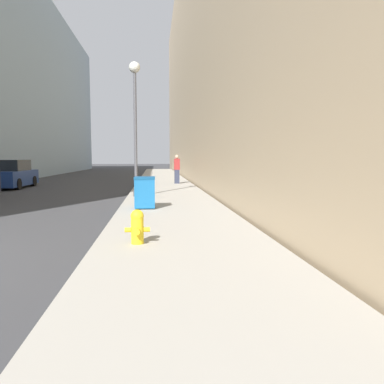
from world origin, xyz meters
TOP-DOWN VIEW (x-y plane):
  - sidewalk_right at (5.92, 18.00)m, footprint 3.54×60.00m
  - building_right_stone at (13.79, 26.00)m, footprint 12.00×60.00m
  - fire_hydrant at (4.99, 1.20)m, footprint 0.48×0.36m
  - trash_bin at (5.00, 6.24)m, footprint 0.66×0.71m
  - lamppost at (4.54, 10.00)m, footprint 0.46×0.46m
  - parked_sedan_near at (-3.04, 16.95)m, footprint 1.87×4.43m
  - pedestrian_on_sidewalk at (6.72, 17.72)m, footprint 0.36×0.24m

SIDE VIEW (x-z plane):
  - sidewalk_right at x=5.92m, z-range 0.00..0.15m
  - fire_hydrant at x=4.99m, z-range 0.16..0.82m
  - trash_bin at x=5.00m, z-range 0.16..1.19m
  - parked_sedan_near at x=-3.04m, z-range -0.07..1.58m
  - pedestrian_on_sidewalk at x=6.72m, z-range 0.15..1.95m
  - lamppost at x=4.54m, z-range 1.09..6.64m
  - building_right_stone at x=13.79m, z-range 0.00..20.25m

